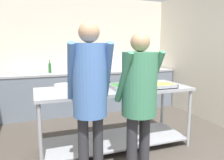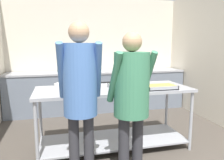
% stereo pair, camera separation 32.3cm
% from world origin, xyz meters
% --- Properties ---
extents(wall_rear, '(4.22, 0.06, 2.65)m').
position_xyz_m(wall_rear, '(0.00, 4.07, 1.32)').
color(wall_rear, beige).
rests_on(wall_rear, ground_plane).
extents(wall_right, '(0.06, 4.19, 2.65)m').
position_xyz_m(wall_right, '(2.08, 2.04, 1.32)').
color(wall_right, beige).
rests_on(wall_right, ground_plane).
extents(back_counter, '(4.06, 0.65, 0.93)m').
position_xyz_m(back_counter, '(0.00, 3.70, 0.46)').
color(back_counter, slate).
rests_on(back_counter, ground_plane).
extents(serving_counter, '(2.21, 0.82, 0.91)m').
position_xyz_m(serving_counter, '(-0.14, 1.75, 0.61)').
color(serving_counter, '#9EA0A8').
rests_on(serving_counter, ground_plane).
extents(plate_stack, '(0.27, 0.27, 0.07)m').
position_xyz_m(plate_stack, '(-0.85, 1.90, 0.94)').
color(plate_stack, white).
rests_on(plate_stack, serving_counter).
extents(sauce_pan, '(0.42, 0.28, 0.08)m').
position_xyz_m(sauce_pan, '(-0.46, 1.83, 0.95)').
color(sauce_pan, '#9EA0A8').
rests_on(sauce_pan, serving_counter).
extents(serving_tray_vegetables, '(0.43, 0.33, 0.05)m').
position_xyz_m(serving_tray_vegetables, '(0.00, 1.69, 0.93)').
color(serving_tray_vegetables, '#9EA0A8').
rests_on(serving_tray_vegetables, serving_counter).
extents(serving_tray_roast, '(0.44, 0.28, 0.05)m').
position_xyz_m(serving_tray_roast, '(0.47, 1.53, 0.93)').
color(serving_tray_roast, '#9EA0A8').
rests_on(serving_tray_roast, serving_counter).
extents(guest_serving_left, '(0.47, 0.37, 1.75)m').
position_xyz_m(guest_serving_left, '(-0.71, 0.97, 1.09)').
color(guest_serving_left, '#2D2D33').
rests_on(guest_serving_left, ground_plane).
extents(guest_serving_right, '(0.52, 0.38, 1.66)m').
position_xyz_m(guest_serving_right, '(-0.16, 0.95, 1.02)').
color(guest_serving_right, '#2D2D33').
rests_on(guest_serving_right, ground_plane).
extents(water_bottle, '(0.06, 0.06, 0.28)m').
position_xyz_m(water_bottle, '(-0.89, 3.74, 1.05)').
color(water_bottle, '#23602D').
rests_on(water_bottle, back_counter).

